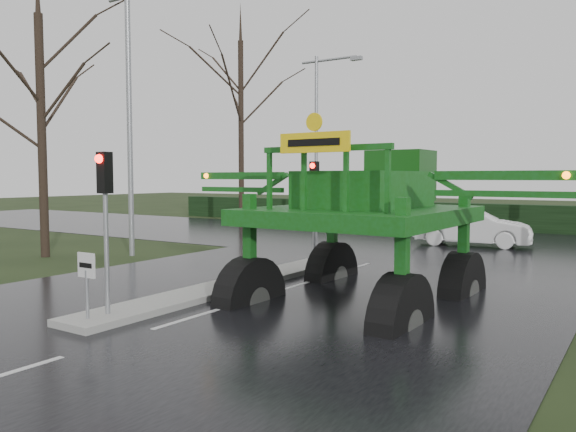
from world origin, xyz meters
The scene contains 14 objects.
ground centered at (0.00, 0.00, 0.00)m, with size 140.00×140.00×0.00m, color black.
road_main centered at (0.00, 10.00, 0.00)m, with size 14.00×80.00×0.02m, color black.
road_cross centered at (0.00, 16.00, 0.01)m, with size 80.00×12.00×0.02m, color black.
median_island centered at (-1.30, 3.00, 0.09)m, with size 1.20×10.00×0.16m, color gray.
hedge_row centered at (0.00, 24.00, 0.75)m, with size 44.00×0.90×1.50m, color black.
keep_left_sign centered at (-1.30, -1.50, 1.06)m, with size 0.50×0.07×1.35m.
traffic_signal_near centered at (-1.30, -1.01, 2.59)m, with size 0.26×0.33×3.52m.
traffic_signal_mid centered at (-1.30, 7.49, 2.59)m, with size 0.26×0.33×3.52m.
street_light_left_near centered at (-8.19, 6.00, 5.99)m, with size 3.85×0.30×10.00m.
street_light_left_far centered at (-8.19, 20.00, 5.99)m, with size 3.85×0.30×10.00m.
tree_left_near centered at (-11.00, 4.00, 5.85)m, with size 6.30×6.30×10.85m.
tree_left_far centered at (-12.50, 18.00, 7.15)m, with size 7.70×7.70×13.26m.
crop_sprayer centered at (0.07, 2.36, 2.59)m, with size 9.79×6.23×5.47m.
white_sedan centered at (1.62, 16.09, 0.00)m, with size 1.70×4.88×1.61m, color white.
Camera 1 is at (8.14, -8.61, 3.01)m, focal length 35.00 mm.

